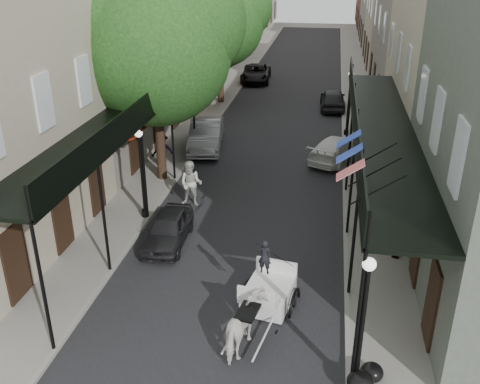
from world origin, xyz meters
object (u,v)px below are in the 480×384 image
at_px(lamppost_right_far, 349,102).
at_px(car_left_near, 168,229).
at_px(car_right_far, 333,99).
at_px(lamppost_right_near, 362,323).
at_px(pedestrian_sidewalk_right, 397,237).
at_px(pedestrian_walking, 191,184).
at_px(pedestrian_sidewalk_left, 162,151).
at_px(carriage, 273,272).
at_px(car_left_mid, 206,135).
at_px(horse, 246,326).
at_px(tree_near, 164,40).
at_px(car_right_near, 338,149).
at_px(lamppost_left, 142,173).
at_px(car_left_far, 256,73).
at_px(tree_far, 225,18).

distance_m(lamppost_right_far, car_left_near, 15.33).
bearing_deg(car_right_far, lamppost_right_near, 89.36).
distance_m(lamppost_right_near, pedestrian_sidewalk_right, 6.76).
distance_m(pedestrian_walking, pedestrian_sidewalk_left, 4.37).
xyz_separation_m(lamppost_right_near, pedestrian_walking, (-6.65, 9.58, -1.05)).
bearing_deg(carriage, car_left_mid, 121.52).
xyz_separation_m(horse, carriage, (0.43, 2.40, 0.23)).
distance_m(lamppost_right_far, pedestrian_sidewalk_right, 13.65).
relative_size(lamppost_right_far, pedestrian_sidewalk_right, 2.42).
relative_size(pedestrian_sidewalk_left, car_right_far, 0.44).
height_order(tree_near, pedestrian_sidewalk_left, tree_near).
height_order(pedestrian_walking, car_left_near, pedestrian_walking).
distance_m(car_left_near, car_right_near, 11.53).
xyz_separation_m(lamppost_right_near, lamppost_left, (-8.20, 8.00, 0.00)).
bearing_deg(pedestrian_walking, car_right_far, 73.18).
bearing_deg(lamppost_left, carriage, -38.86).
height_order(car_left_mid, car_left_far, car_left_mid).
bearing_deg(car_right_far, tree_far, -5.39).
bearing_deg(tree_far, horse, -77.84).
bearing_deg(car_left_far, car_left_mid, -94.72).
height_order(tree_near, car_right_near, tree_near).
distance_m(car_left_near, car_right_far, 20.38).
bearing_deg(car_left_far, pedestrian_sidewalk_right, -75.11).
bearing_deg(car_right_far, pedestrian_sidewalk_right, 94.54).
bearing_deg(pedestrian_walking, tree_far, 98.63).
distance_m(tree_near, car_left_mid, 7.27).
bearing_deg(tree_far, car_right_near, -52.37).
bearing_deg(tree_near, horse, -64.31).
distance_m(lamppost_right_near, pedestrian_walking, 11.71).
bearing_deg(car_right_far, horse, 82.71).
bearing_deg(car_left_near, carriage, -36.15).
bearing_deg(car_left_near, pedestrian_sidewalk_right, -0.35).
bearing_deg(horse, car_left_far, -72.13).
height_order(lamppost_right_near, pedestrian_sidewalk_left, lamppost_right_near).
distance_m(tree_near, pedestrian_sidewalk_right, 12.67).
relative_size(lamppost_right_far, car_right_far, 0.91).
bearing_deg(pedestrian_walking, pedestrian_sidewalk_left, 126.06).
xyz_separation_m(lamppost_right_near, carriage, (-2.49, 3.40, -1.03)).
bearing_deg(pedestrian_sidewalk_right, horse, 157.99).
xyz_separation_m(lamppost_right_far, pedestrian_sidewalk_left, (-9.05, -6.77, -1.04)).
bearing_deg(car_left_far, pedestrian_walking, -91.89).
bearing_deg(car_left_far, horse, -85.66).
bearing_deg(pedestrian_walking, lamppost_right_near, -52.41).
bearing_deg(lamppost_right_far, pedestrian_sidewalk_left, -143.19).
relative_size(lamppost_right_far, car_right_near, 0.84).
relative_size(horse, car_left_mid, 0.39).
distance_m(lamppost_right_near, car_right_near, 16.07).
xyz_separation_m(tree_near, car_right_far, (7.43, 13.63, -5.79)).
distance_m(carriage, pedestrian_sidewalk_right, 5.08).
bearing_deg(horse, car_right_far, -84.46).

